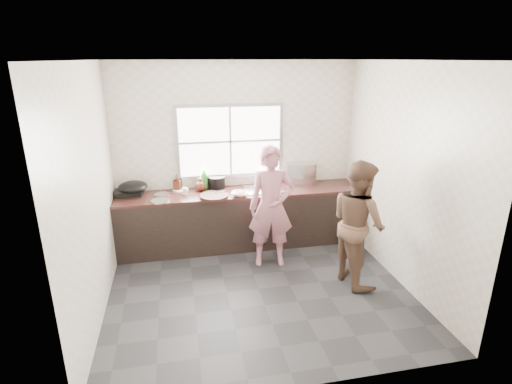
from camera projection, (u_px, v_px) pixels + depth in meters
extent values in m
cube|color=#29292B|center=(259.00, 289.00, 4.95)|extent=(3.60, 3.20, 0.01)
cube|color=silver|center=(259.00, 60.00, 4.09)|extent=(3.60, 3.20, 0.01)
cube|color=beige|center=(237.00, 154.00, 6.01)|extent=(3.60, 0.01, 2.70)
cube|color=beige|center=(91.00, 196.00, 4.18)|extent=(0.01, 3.20, 2.70)
cube|color=beige|center=(403.00, 176.00, 4.86)|extent=(0.01, 3.20, 2.70)
cube|color=beige|center=(302.00, 248.00, 3.03)|extent=(3.60, 0.01, 2.70)
cube|color=black|center=(241.00, 219.00, 6.02)|extent=(3.60, 0.62, 0.82)
cube|color=#331914|center=(241.00, 192.00, 5.88)|extent=(3.60, 0.64, 0.04)
cube|color=silver|center=(264.00, 189.00, 5.94)|extent=(0.55, 0.45, 0.02)
cylinder|color=silver|center=(261.00, 176.00, 6.08)|extent=(0.02, 0.02, 0.30)
cube|color=#9EA0A5|center=(230.00, 141.00, 5.92)|extent=(1.60, 0.05, 1.10)
cube|color=white|center=(230.00, 142.00, 5.89)|extent=(1.50, 0.01, 1.00)
imported|color=#BA707D|center=(271.00, 211.00, 5.35)|extent=(0.62, 0.45, 1.55)
imported|color=brown|center=(358.00, 223.00, 4.92)|extent=(0.71, 0.86, 1.58)
cylinder|color=black|center=(214.00, 196.00, 5.60)|extent=(0.45, 0.45, 0.04)
cube|color=silver|center=(218.00, 192.00, 5.72)|extent=(0.20, 0.14, 0.01)
imported|color=white|center=(240.00, 194.00, 5.66)|extent=(0.31, 0.31, 0.06)
imported|color=white|center=(274.00, 187.00, 5.97)|extent=(0.21, 0.21, 0.06)
imported|color=white|center=(266.00, 191.00, 5.79)|extent=(0.23, 0.23, 0.05)
cylinder|color=black|center=(217.00, 182.00, 5.98)|extent=(0.32, 0.32, 0.18)
cylinder|color=white|center=(181.00, 190.00, 5.91)|extent=(0.29, 0.29, 0.02)
imported|color=#318D2E|center=(204.00, 178.00, 5.94)|extent=(0.14, 0.14, 0.33)
imported|color=#441B11|center=(178.00, 183.00, 5.88)|extent=(0.13, 0.13, 0.21)
imported|color=#481C12|center=(200.00, 185.00, 5.87)|extent=(0.15, 0.15, 0.18)
cylinder|color=silver|center=(185.00, 191.00, 5.72)|extent=(0.07, 0.07, 0.10)
cube|color=black|center=(129.00, 191.00, 5.76)|extent=(0.43, 0.43, 0.06)
ellipsoid|color=black|center=(133.00, 187.00, 5.62)|extent=(0.50, 0.50, 0.15)
cube|color=#B8BABF|center=(300.00, 173.00, 6.21)|extent=(0.48, 0.37, 0.33)
cylinder|color=silver|center=(160.00, 201.00, 5.46)|extent=(0.34, 0.34, 0.01)
cylinder|color=#AFB0B6|center=(162.00, 194.00, 5.72)|extent=(0.27, 0.27, 0.01)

